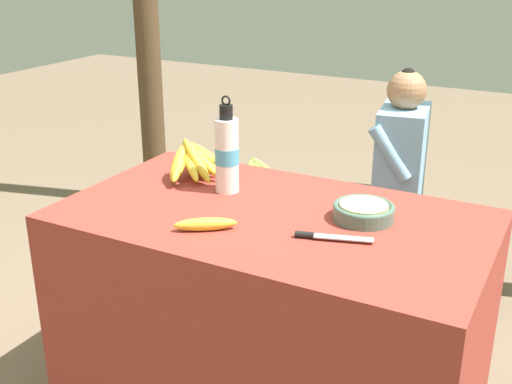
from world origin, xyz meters
name	(u,v)px	position (x,y,z in m)	size (l,w,h in m)	color
market_counter	(271,319)	(0.00, 0.00, 0.39)	(1.35, 0.77, 0.77)	maroon
banana_bunch_ripe	(194,159)	(-0.40, 0.17, 0.84)	(0.20, 0.31, 0.16)	#4C381E
serving_bowl	(364,211)	(0.27, 0.09, 0.80)	(0.19, 0.19, 0.05)	#4C6B5B
water_bottle	(227,154)	(-0.23, 0.11, 0.91)	(0.08, 0.08, 0.33)	white
loose_banana_front	(205,224)	(-0.12, -0.21, 0.79)	(0.18, 0.14, 0.04)	gold
knife	(322,236)	(0.21, -0.10, 0.78)	(0.22, 0.09, 0.02)	#BCBCC1
wooden_bench	(330,205)	(-0.23, 1.09, 0.37)	(1.60, 0.32, 0.44)	#4C3823
seated_vendor	(389,167)	(0.07, 1.05, 0.62)	(0.44, 0.41, 1.08)	#564C60
banana_bunch_green	(256,168)	(-0.64, 1.08, 0.49)	(0.17, 0.29, 0.12)	#4C381E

